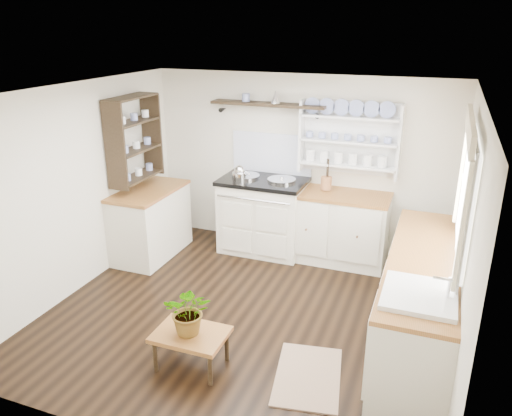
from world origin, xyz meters
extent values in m
cube|color=black|center=(0.00, 0.00, 0.00)|extent=(4.00, 3.80, 0.01)
cube|color=silver|center=(0.00, 1.90, 1.15)|extent=(4.00, 0.02, 2.30)
cube|color=silver|center=(2.00, 0.00, 1.15)|extent=(0.02, 3.80, 2.30)
cube|color=silver|center=(-2.00, 0.00, 1.15)|extent=(0.02, 3.80, 2.30)
cube|color=white|center=(0.00, 0.00, 2.30)|extent=(4.00, 3.80, 0.01)
cube|color=white|center=(1.96, 0.15, 1.50)|extent=(0.04, 1.40, 1.00)
cube|color=white|center=(1.94, 0.15, 1.50)|extent=(0.02, 1.50, 1.10)
cube|color=beige|center=(1.92, 0.15, 2.08)|extent=(0.04, 1.55, 0.18)
cube|color=silver|center=(-0.38, 1.57, 0.47)|extent=(1.07, 0.69, 0.94)
cube|color=black|center=(-0.38, 1.57, 0.97)|extent=(1.11, 0.73, 0.05)
cylinder|color=silver|center=(-0.63, 1.57, 1.01)|extent=(0.36, 0.36, 0.03)
cylinder|color=silver|center=(-0.14, 1.57, 1.01)|extent=(0.36, 0.36, 0.03)
cylinder|color=silver|center=(-0.38, 1.18, 0.83)|extent=(0.96, 0.02, 0.02)
cube|color=beige|center=(0.60, 1.60, 0.44)|extent=(1.25, 0.60, 0.88)
cube|color=brown|center=(0.60, 1.60, 0.88)|extent=(1.27, 0.63, 0.04)
cube|color=beige|center=(1.70, 0.10, 0.44)|extent=(0.60, 2.40, 0.88)
cube|color=brown|center=(1.70, 0.10, 0.88)|extent=(0.62, 2.43, 0.04)
cube|color=white|center=(1.70, -0.65, 0.80)|extent=(0.55, 0.60, 0.28)
cylinder|color=silver|center=(1.90, -0.65, 1.00)|extent=(0.02, 0.02, 0.22)
cube|color=beige|center=(-1.70, 0.90, 0.44)|extent=(0.60, 1.10, 0.88)
cube|color=brown|center=(-1.70, 0.90, 0.88)|extent=(0.62, 1.13, 0.04)
cube|color=white|center=(0.65, 1.88, 1.55)|extent=(1.20, 0.03, 0.90)
cube|color=white|center=(0.65, 1.79, 1.55)|extent=(1.20, 0.22, 0.02)
cylinder|color=navy|center=(0.65, 1.80, 1.82)|extent=(0.20, 0.02, 0.20)
cube|color=black|center=(-0.40, 1.77, 1.92)|extent=(1.50, 0.24, 0.04)
cone|color=black|center=(-1.05, 1.84, 1.81)|extent=(0.06, 0.20, 0.06)
cone|color=black|center=(0.25, 1.84, 1.81)|extent=(0.06, 0.20, 0.06)
cube|color=black|center=(-1.84, 0.90, 1.55)|extent=(0.28, 0.80, 1.05)
cylinder|color=#A7683D|center=(0.42, 1.68, 0.99)|extent=(0.14, 0.14, 0.16)
cube|color=brown|center=(-0.13, -0.97, 0.32)|extent=(0.63, 0.45, 0.04)
cylinder|color=black|center=(-0.40, -1.15, 0.15)|extent=(0.04, 0.04, 0.30)
cylinder|color=black|center=(-0.40, -0.80, 0.15)|extent=(0.04, 0.04, 0.30)
cylinder|color=black|center=(0.13, -1.15, 0.15)|extent=(0.04, 0.04, 0.30)
cylinder|color=black|center=(0.13, -0.80, 0.15)|extent=(0.04, 0.04, 0.30)
imported|color=#3F7233|center=(-0.13, -0.97, 0.57)|extent=(0.49, 0.45, 0.45)
cube|color=brown|center=(0.88, -0.76, 0.01)|extent=(0.68, 0.93, 0.02)
camera|label=1|loc=(1.72, -4.23, 2.88)|focal=35.00mm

